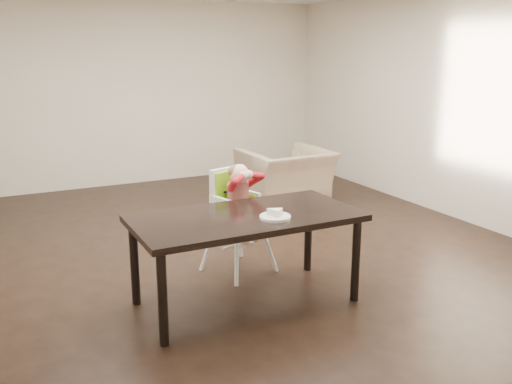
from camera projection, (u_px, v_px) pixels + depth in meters
ground at (230, 255)px, 5.75m from camera, size 7.00×7.00×0.00m
room_walls at (228, 67)px, 5.29m from camera, size 6.02×7.02×2.71m
dining_table at (246, 224)px, 4.54m from camera, size 1.80×0.90×0.75m
high_chair at (236, 196)px, 5.20m from camera, size 0.53×0.53×1.02m
plate at (275, 215)px, 4.43m from camera, size 0.31×0.31×0.07m
armchair at (286, 167)px, 7.57m from camera, size 1.13×0.76×0.96m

